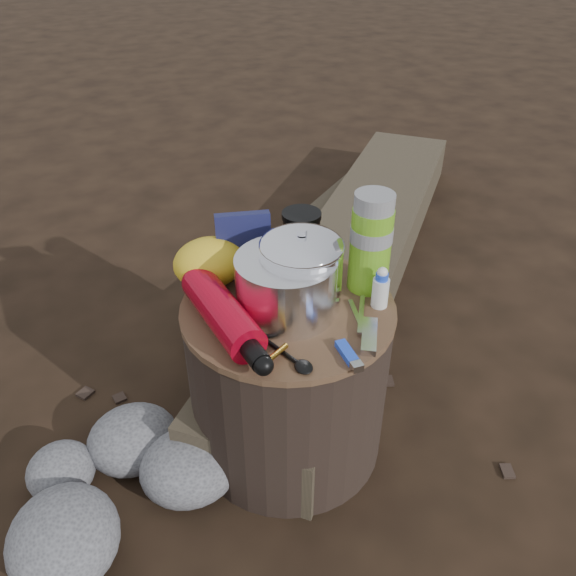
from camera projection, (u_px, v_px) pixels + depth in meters
name	position (u px, v px, depth m)	size (l,w,h in m)	color
ground	(288.00, 438.00, 1.51)	(60.00, 60.00, 0.00)	black
stump	(288.00, 378.00, 1.39)	(0.47, 0.47, 0.43)	black
rock_ring	(135.00, 566.00, 1.14)	(0.39, 0.84, 0.17)	#5A595E
log_main	(356.00, 253.00, 2.11)	(0.35, 2.06, 0.17)	#3E3527
log_small	(318.00, 242.00, 2.23)	(0.25, 1.37, 0.11)	#3E3527
foil_windscreen	(286.00, 285.00, 1.21)	(0.21, 0.21, 0.13)	white
camping_pot	(301.00, 270.00, 1.22)	(0.17, 0.17, 0.17)	white
fuel_bottle	(223.00, 313.00, 1.18)	(0.08, 0.33, 0.08)	#AE061D
thermos	(371.00, 243.00, 1.26)	(0.09, 0.09, 0.23)	#67AA1E
travel_mug	(301.00, 238.00, 1.37)	(0.09, 0.09, 0.13)	black
stuff_sack	(209.00, 262.00, 1.30)	(0.16, 0.13, 0.11)	gold
food_pouch	(244.00, 246.00, 1.32)	(0.12, 0.03, 0.16)	#161945
lighter	(347.00, 352.00, 1.13)	(0.02, 0.09, 0.02)	blue
multitool	(369.00, 336.00, 1.17)	(0.03, 0.11, 0.02)	silver
pot_grabber	(358.00, 318.00, 1.22)	(0.03, 0.13, 0.01)	silver
spork	(281.00, 351.00, 1.13)	(0.03, 0.13, 0.01)	black
squeeze_bottle	(381.00, 289.00, 1.24)	(0.04, 0.04, 0.09)	silver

